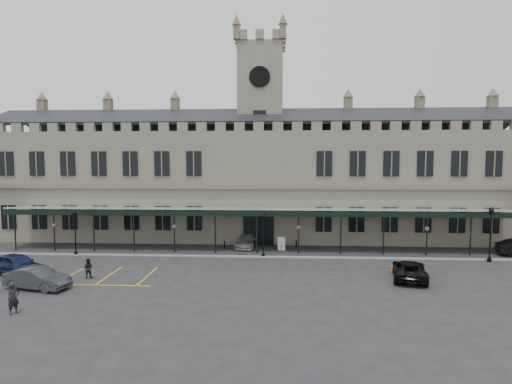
{
  "coord_description": "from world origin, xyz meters",
  "views": [
    {
      "loc": [
        1.94,
        -30.59,
        8.74
      ],
      "look_at": [
        0.0,
        6.0,
        6.0
      ],
      "focal_mm": 28.0,
      "sensor_mm": 36.0,
      "label": 1
    }
  ],
  "objects_px": {
    "car_taxi": "(247,241)",
    "car_van": "(409,270)",
    "lamp_post_left": "(75,228)",
    "station_building": "(260,182)",
    "traffic_cone": "(393,267)",
    "person_a": "(13,298)",
    "person_b": "(88,268)",
    "car_left_b": "(37,278)",
    "lamp_post_right": "(491,229)",
    "car_left_a": "(17,265)",
    "clock_tower": "(261,124)",
    "sign_board": "(281,244)",
    "lamp_post_mid": "(263,231)"
  },
  "relations": [
    {
      "from": "car_taxi",
      "to": "car_van",
      "type": "distance_m",
      "value": 16.86
    },
    {
      "from": "lamp_post_left",
      "to": "car_van",
      "type": "xyz_separation_m",
      "value": [
        28.85,
        -6.2,
        -1.88
      ]
    },
    {
      "from": "station_building",
      "to": "traffic_cone",
      "type": "bearing_deg",
      "value": -52.2
    },
    {
      "from": "traffic_cone",
      "to": "person_a",
      "type": "relative_size",
      "value": 0.35
    },
    {
      "from": "traffic_cone",
      "to": "person_b",
      "type": "bearing_deg",
      "value": -172.51
    },
    {
      "from": "car_left_b",
      "to": "car_van",
      "type": "distance_m",
      "value": 26.7
    },
    {
      "from": "lamp_post_right",
      "to": "car_left_b",
      "type": "height_order",
      "value": "lamp_post_right"
    },
    {
      "from": "car_left_a",
      "to": "car_left_b",
      "type": "bearing_deg",
      "value": -107.96
    },
    {
      "from": "clock_tower",
      "to": "car_left_b",
      "type": "distance_m",
      "value": 27.97
    },
    {
      "from": "station_building",
      "to": "sign_board",
      "type": "height_order",
      "value": "station_building"
    },
    {
      "from": "traffic_cone",
      "to": "car_van",
      "type": "relative_size",
      "value": 0.13
    },
    {
      "from": "sign_board",
      "to": "lamp_post_right",
      "type": "bearing_deg",
      "value": 6.68
    },
    {
      "from": "lamp_post_right",
      "to": "person_b",
      "type": "distance_m",
      "value": 33.69
    },
    {
      "from": "person_b",
      "to": "lamp_post_mid",
      "type": "bearing_deg",
      "value": -159.48
    },
    {
      "from": "clock_tower",
      "to": "traffic_cone",
      "type": "height_order",
      "value": "clock_tower"
    },
    {
      "from": "traffic_cone",
      "to": "lamp_post_right",
      "type": "bearing_deg",
      "value": 21.19
    },
    {
      "from": "lamp_post_left",
      "to": "car_taxi",
      "type": "relative_size",
      "value": 0.95
    },
    {
      "from": "person_b",
      "to": "lamp_post_right",
      "type": "bearing_deg",
      "value": -177.28
    },
    {
      "from": "clock_tower",
      "to": "car_left_b",
      "type": "height_order",
      "value": "clock_tower"
    },
    {
      "from": "lamp_post_mid",
      "to": "sign_board",
      "type": "xyz_separation_m",
      "value": [
        1.71,
        3.02,
        -1.85
      ]
    },
    {
      "from": "sign_board",
      "to": "car_taxi",
      "type": "bearing_deg",
      "value": 176.23
    },
    {
      "from": "sign_board",
      "to": "traffic_cone",
      "type": "bearing_deg",
      "value": -21.3
    },
    {
      "from": "lamp_post_left",
      "to": "car_taxi",
      "type": "distance_m",
      "value": 16.57
    },
    {
      "from": "lamp_post_mid",
      "to": "car_left_b",
      "type": "distance_m",
      "value": 18.33
    },
    {
      "from": "sign_board",
      "to": "car_left_a",
      "type": "bearing_deg",
      "value": -136.55
    },
    {
      "from": "lamp_post_mid",
      "to": "person_a",
      "type": "bearing_deg",
      "value": -133.73
    },
    {
      "from": "clock_tower",
      "to": "lamp_post_mid",
      "type": "height_order",
      "value": "clock_tower"
    },
    {
      "from": "lamp_post_mid",
      "to": "station_building",
      "type": "bearing_deg",
      "value": 93.83
    },
    {
      "from": "station_building",
      "to": "lamp_post_mid",
      "type": "distance_m",
      "value": 11.09
    },
    {
      "from": "lamp_post_mid",
      "to": "traffic_cone",
      "type": "relative_size",
      "value": 6.55
    },
    {
      "from": "car_left_b",
      "to": "car_taxi",
      "type": "xyz_separation_m",
      "value": [
        13.42,
        14.43,
        -0.09
      ]
    },
    {
      "from": "lamp_post_left",
      "to": "car_left_b",
      "type": "distance_m",
      "value": 10.37
    },
    {
      "from": "lamp_post_right",
      "to": "car_van",
      "type": "bearing_deg",
      "value": -146.93
    },
    {
      "from": "car_van",
      "to": "sign_board",
      "type": "bearing_deg",
      "value": -30.1
    },
    {
      "from": "lamp_post_left",
      "to": "car_van",
      "type": "relative_size",
      "value": 0.87
    },
    {
      "from": "car_taxi",
      "to": "car_van",
      "type": "height_order",
      "value": "car_van"
    },
    {
      "from": "sign_board",
      "to": "person_b",
      "type": "relative_size",
      "value": 0.87
    },
    {
      "from": "car_left_a",
      "to": "person_b",
      "type": "height_order",
      "value": "car_left_a"
    },
    {
      "from": "clock_tower",
      "to": "traffic_cone",
      "type": "xyz_separation_m",
      "value": [
        11.28,
        -14.63,
        -12.8
      ]
    },
    {
      "from": "lamp_post_left",
      "to": "car_left_b",
      "type": "height_order",
      "value": "lamp_post_left"
    },
    {
      "from": "lamp_post_left",
      "to": "person_a",
      "type": "relative_size",
      "value": 2.38
    },
    {
      "from": "traffic_cone",
      "to": "sign_board",
      "type": "relative_size",
      "value": 0.49
    },
    {
      "from": "car_left_a",
      "to": "person_a",
      "type": "relative_size",
      "value": 2.69
    },
    {
      "from": "clock_tower",
      "to": "sign_board",
      "type": "height_order",
      "value": "clock_tower"
    },
    {
      "from": "clock_tower",
      "to": "lamp_post_right",
      "type": "distance_m",
      "value": 25.52
    },
    {
      "from": "clock_tower",
      "to": "person_a",
      "type": "xyz_separation_m",
      "value": [
        -13.2,
        -24.94,
        -12.2
      ]
    },
    {
      "from": "sign_board",
      "to": "clock_tower",
      "type": "bearing_deg",
      "value": 125.77
    },
    {
      "from": "person_a",
      "to": "lamp_post_right",
      "type": "bearing_deg",
      "value": -41.08
    },
    {
      "from": "lamp_post_mid",
      "to": "car_van",
      "type": "height_order",
      "value": "lamp_post_mid"
    },
    {
      "from": "station_building",
      "to": "person_a",
      "type": "distance_m",
      "value": 28.68
    }
  ]
}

